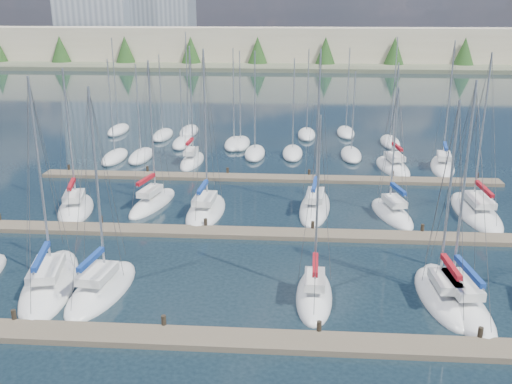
# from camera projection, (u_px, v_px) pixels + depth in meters

# --- Properties ---
(ground) EXTENTS (400.00, 400.00, 0.00)m
(ground) POSITION_uv_depth(u_px,v_px,m) (278.00, 120.00, 83.42)
(ground) COLOR #182731
(ground) RESTS_ON ground
(dock_near) EXTENTS (44.00, 1.93, 1.10)m
(dock_near) POSITION_uv_depth(u_px,v_px,m) (239.00, 340.00, 28.45)
(dock_near) COLOR #6B5E4C
(dock_near) RESTS_ON ground
(dock_mid) EXTENTS (44.00, 1.93, 1.10)m
(dock_mid) POSITION_uv_depth(u_px,v_px,m) (258.00, 233.00, 41.71)
(dock_mid) COLOR #6B5E4C
(dock_mid) RESTS_ON ground
(dock_far) EXTENTS (44.00, 1.93, 1.10)m
(dock_far) POSITION_uv_depth(u_px,v_px,m) (268.00, 178.00, 54.97)
(dock_far) COLOR #6B5E4C
(dock_far) RESTS_ON ground
(sailboat_l) EXTENTS (3.74, 7.29, 10.88)m
(sailboat_l) POSITION_uv_depth(u_px,v_px,m) (392.00, 213.00, 45.56)
(sailboat_l) COLOR white
(sailboat_l) RESTS_ON ground
(sailboat_r) EXTENTS (3.87, 8.54, 13.52)m
(sailboat_r) POSITION_uv_depth(u_px,v_px,m) (443.00, 166.00, 58.98)
(sailboat_r) COLOR white
(sailboat_r) RESTS_ON ground
(sailboat_d) EXTENTS (2.32, 6.74, 11.28)m
(sailboat_d) POSITION_uv_depth(u_px,v_px,m) (314.00, 295.00, 32.76)
(sailboat_d) COLOR white
(sailboat_d) RESTS_ON ground
(sailboat_i) EXTENTS (3.68, 7.92, 12.67)m
(sailboat_i) POSITION_uv_depth(u_px,v_px,m) (153.00, 203.00, 47.98)
(sailboat_i) COLOR white
(sailboat_i) RESTS_ON ground
(sailboat_e) EXTENTS (2.87, 7.63, 12.11)m
(sailboat_e) POSITION_uv_depth(u_px,v_px,m) (442.00, 297.00, 32.61)
(sailboat_e) COLOR white
(sailboat_e) RESTS_ON ground
(sailboat_c) EXTENTS (3.66, 7.79, 12.67)m
(sailboat_c) POSITION_uv_depth(u_px,v_px,m) (102.00, 289.00, 33.49)
(sailboat_c) COLOR white
(sailboat_c) RESTS_ON ground
(sailboat_j) EXTENTS (3.22, 8.26, 13.67)m
(sailboat_j) POSITION_uv_depth(u_px,v_px,m) (206.00, 211.00, 46.16)
(sailboat_j) COLOR white
(sailboat_j) RESTS_ON ground
(sailboat_n) EXTENTS (2.39, 7.07, 12.84)m
(sailboat_n) POSITION_uv_depth(u_px,v_px,m) (192.00, 161.00, 60.76)
(sailboat_n) COLOR white
(sailboat_n) RESTS_ON ground
(sailboat_m) EXTENTS (3.18, 9.83, 13.42)m
(sailboat_m) POSITION_uv_depth(u_px,v_px,m) (476.00, 212.00, 45.97)
(sailboat_m) COLOR white
(sailboat_m) RESTS_ON ground
(sailboat_k) EXTENTS (3.32, 9.18, 13.60)m
(sailboat_k) POSITION_uv_depth(u_px,v_px,m) (315.00, 207.00, 46.99)
(sailboat_k) COLOR white
(sailboat_k) RESTS_ON ground
(sailboat_b) EXTENTS (4.93, 10.07, 13.14)m
(sailboat_b) POSITION_uv_depth(u_px,v_px,m) (50.00, 283.00, 34.17)
(sailboat_b) COLOR white
(sailboat_b) RESTS_ON ground
(sailboat_q) EXTENTS (3.77, 8.05, 11.38)m
(sailboat_q) POSITION_uv_depth(u_px,v_px,m) (393.00, 167.00, 58.67)
(sailboat_q) COLOR white
(sailboat_q) RESTS_ON ground
(sailboat_f) EXTENTS (3.63, 9.48, 13.15)m
(sailboat_f) POSITION_uv_depth(u_px,v_px,m) (456.00, 299.00, 32.34)
(sailboat_f) COLOR white
(sailboat_f) RESTS_ON ground
(sailboat_h) EXTENTS (4.33, 7.59, 12.21)m
(sailboat_h) POSITION_uv_depth(u_px,v_px,m) (76.00, 208.00, 46.74)
(sailboat_h) COLOR white
(sailboat_h) RESTS_ON ground
(distant_boats) EXTENTS (36.93, 20.75, 13.30)m
(distant_boats) POSITION_uv_depth(u_px,v_px,m) (237.00, 143.00, 68.24)
(distant_boats) COLOR #9EA0A5
(distant_boats) RESTS_ON ground
(shoreline) EXTENTS (400.00, 60.00, 38.00)m
(shoreline) POSITION_uv_depth(u_px,v_px,m) (243.00, 35.00, 167.00)
(shoreline) COLOR #666B51
(shoreline) RESTS_ON ground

